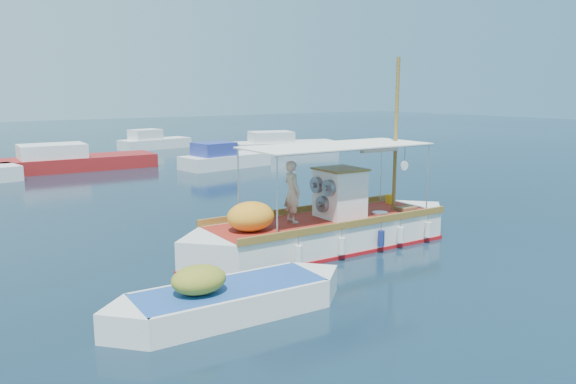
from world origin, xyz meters
TOP-DOWN VIEW (x-y plane):
  - ground at (0.00, 0.00)m, footprint 160.00×160.00m
  - fishing_caique at (0.10, -0.56)m, footprint 9.73×2.95m
  - dinghy at (-4.84, -3.48)m, footprint 5.64×1.79m
  - bg_boat_n at (-1.88, 21.20)m, footprint 9.16×3.17m
  - bg_boat_ne at (6.00, 16.94)m, footprint 5.78×2.93m
  - bg_boat_e at (13.94, 22.11)m, footprint 8.24×4.60m
  - bg_boat_far_n at (6.69, 30.15)m, footprint 5.99×2.94m

SIDE VIEW (x-z plane):
  - ground at x=0.00m, z-range 0.00..0.00m
  - dinghy at x=-4.84m, z-range -0.40..0.98m
  - bg_boat_n at x=-1.88m, z-range -0.41..1.39m
  - bg_boat_ne at x=6.00m, z-range -0.41..1.39m
  - bg_boat_e at x=13.94m, z-range -0.41..1.39m
  - bg_boat_far_n at x=6.69m, z-range -0.41..1.39m
  - fishing_caique at x=0.10m, z-range -2.44..3.50m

